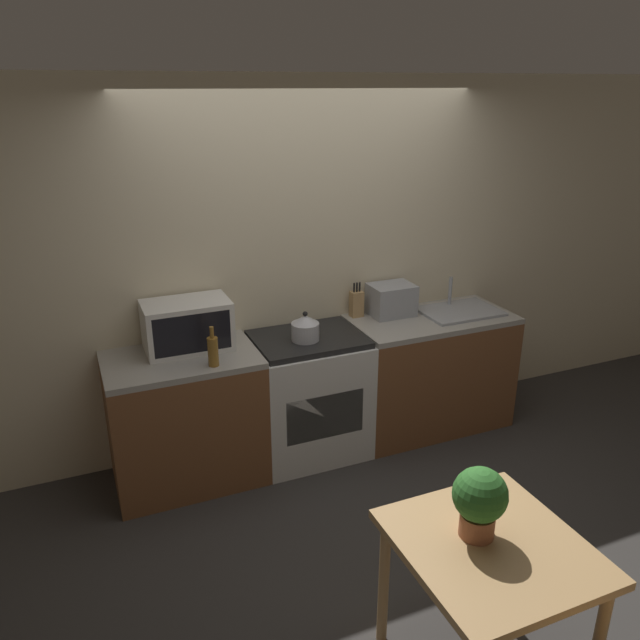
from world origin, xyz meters
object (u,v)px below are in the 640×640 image
Objects in this scene: stove_range at (309,395)px; bottle at (213,351)px; dining_table at (490,563)px; toaster_oven at (392,300)px; microwave at (187,325)px; kettle at (305,328)px.

bottle is (-0.71, -0.21, 0.55)m from stove_range.
stove_range is at bearing 90.33° from dining_table.
dining_table is (-0.73, -2.19, -0.38)m from toaster_oven.
stove_range is 1.63× the size of microwave.
dining_table is at bearing -88.54° from kettle.
bottle reaches higher than dining_table.
bottle reaches higher than kettle.
bottle is 1.99m from dining_table.
stove_range is at bearing -167.48° from toaster_oven.
dining_table is at bearing -108.35° from toaster_oven.
toaster_oven is at bearing 71.65° from dining_table.
kettle is (-0.04, -0.05, 0.54)m from stove_range.
microwave reaches higher than dining_table.
kettle is 0.64× the size of toaster_oven.
bottle is (-0.67, -0.16, 0.01)m from kettle.
microwave is at bearing 104.66° from bottle.
toaster_oven is (1.54, 0.04, -0.04)m from microwave.
kettle is 2.02m from dining_table.
stove_range is 2.78× the size of toaster_oven.
microwave is (-0.80, 0.12, 0.61)m from stove_range.
toaster_oven is (1.45, 0.37, 0.02)m from bottle.
stove_range is at bearing 16.27° from bottle.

